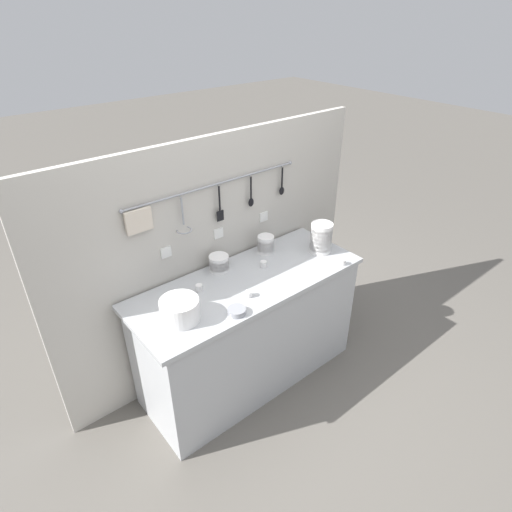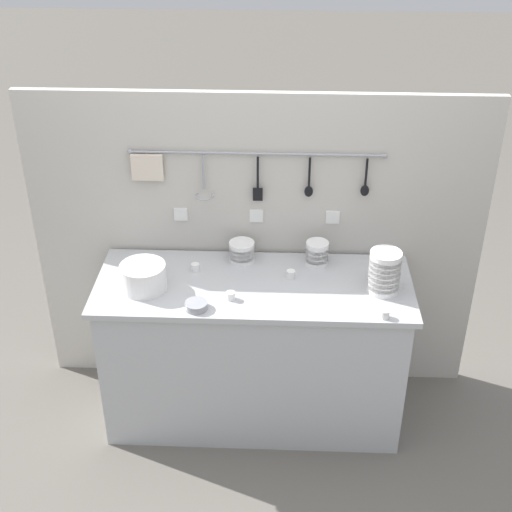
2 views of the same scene
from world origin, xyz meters
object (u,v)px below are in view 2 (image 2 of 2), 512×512
at_px(cup_by_caddy, 291,274).
at_px(bowl_stack_nested_right, 317,253).
at_px(bowl_stack_short_front, 384,272).
at_px(cup_back_right, 385,314).
at_px(plate_stack, 143,277).
at_px(cup_edge_far, 231,296).
at_px(bowl_stack_tall_left, 242,251).
at_px(cup_front_left, 195,267).
at_px(steel_mixing_bowl, 196,306).

bearing_deg(cup_by_caddy, bowl_stack_nested_right, 45.17).
height_order(bowl_stack_short_front, cup_back_right, bowl_stack_short_front).
relative_size(plate_stack, cup_edge_far, 5.20).
bearing_deg(cup_by_caddy, plate_stack, -170.11).
height_order(bowl_stack_nested_right, bowl_stack_tall_left, bowl_stack_nested_right).
bearing_deg(cup_front_left, bowl_stack_tall_left, 25.89).
relative_size(bowl_stack_tall_left, plate_stack, 0.59).
xyz_separation_m(steel_mixing_bowl, cup_by_caddy, (0.44, 0.29, 0.00)).
bearing_deg(plate_stack, cup_by_caddy, 9.89).
bearing_deg(bowl_stack_tall_left, cup_back_right, -34.75).
xyz_separation_m(cup_by_caddy, cup_back_right, (0.43, -0.32, 0.00)).
bearing_deg(bowl_stack_nested_right, cup_front_left, -171.65).
xyz_separation_m(bowl_stack_short_front, steel_mixing_bowl, (-0.89, -0.19, -0.09)).
distance_m(bowl_stack_tall_left, bowl_stack_short_front, 0.75).
height_order(bowl_stack_short_front, cup_by_caddy, bowl_stack_short_front).
height_order(bowl_stack_tall_left, bowl_stack_short_front, bowl_stack_short_front).
height_order(bowl_stack_nested_right, cup_back_right, bowl_stack_nested_right).
relative_size(bowl_stack_nested_right, cup_by_caddy, 3.03).
bearing_deg(bowl_stack_nested_right, cup_back_right, -56.71).
distance_m(bowl_stack_short_front, steel_mixing_bowl, 0.92).
bearing_deg(bowl_stack_nested_right, cup_edge_far, -141.29).
bearing_deg(bowl_stack_short_front, cup_front_left, 171.27).
xyz_separation_m(bowl_stack_tall_left, steel_mixing_bowl, (-0.19, -0.44, -0.04)).
xyz_separation_m(bowl_stack_nested_right, bowl_stack_tall_left, (-0.39, 0.02, -0.01)).
height_order(plate_stack, cup_front_left, plate_stack).
bearing_deg(cup_edge_far, cup_front_left, 128.96).
height_order(bowl_stack_short_front, cup_front_left, bowl_stack_short_front).
distance_m(bowl_stack_nested_right, cup_back_right, 0.55).
distance_m(cup_edge_far, cup_front_left, 0.32).
bearing_deg(cup_front_left, steel_mixing_bowl, -82.58).
relative_size(bowl_stack_short_front, steel_mixing_bowl, 2.02).
bearing_deg(bowl_stack_tall_left, cup_front_left, -154.11).
height_order(steel_mixing_bowl, cup_front_left, cup_front_left).
bearing_deg(bowl_stack_nested_right, steel_mixing_bowl, -143.90).
distance_m(bowl_stack_short_front, plate_stack, 1.17).
xyz_separation_m(plate_stack, cup_by_caddy, (0.72, 0.13, -0.05)).
height_order(bowl_stack_tall_left, cup_by_caddy, bowl_stack_tall_left).
distance_m(bowl_stack_nested_right, plate_stack, 0.89).
relative_size(plate_stack, steel_mixing_bowl, 2.06).
xyz_separation_m(bowl_stack_tall_left, plate_stack, (-0.46, -0.28, 0.01)).
distance_m(bowl_stack_nested_right, steel_mixing_bowl, 0.72).
relative_size(plate_stack, cup_back_right, 5.20).
xyz_separation_m(cup_front_left, cup_by_caddy, (0.49, -0.04, 0.00)).
height_order(bowl_stack_tall_left, plate_stack, plate_stack).
distance_m(steel_mixing_bowl, cup_back_right, 0.88).
height_order(bowl_stack_tall_left, steel_mixing_bowl, bowl_stack_tall_left).
distance_m(bowl_stack_tall_left, cup_by_caddy, 0.30).
xyz_separation_m(plate_stack, cup_front_left, (0.23, 0.17, -0.05)).
bearing_deg(bowl_stack_tall_left, cup_edge_far, -95.12).
bearing_deg(cup_front_left, cup_edge_far, -51.04).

